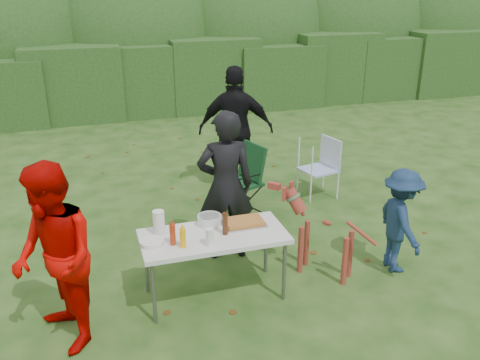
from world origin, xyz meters
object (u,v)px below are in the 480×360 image
object	(u,v)px
person_cook	(226,186)
camping_chair	(239,179)
beer_bottle	(225,224)
dog	(326,235)
mustard_bottle	(183,238)
ketchup_bottle	(173,235)
paper_towel_roll	(159,223)
person_red_jacket	(55,260)
lawn_chair	(318,167)
folding_table	(214,239)
person_black_puffy	(236,130)
child	(400,221)

from	to	relation	value
person_cook	camping_chair	world-z (taller)	person_cook
person_cook	beer_bottle	world-z (taller)	person_cook
dog	mustard_bottle	xyz separation A→B (m)	(-1.66, -0.21, 0.34)
ketchup_bottle	camping_chair	bearing A→B (deg)	57.36
person_cook	paper_towel_roll	size ratio (longest dim) A/B	7.04
person_red_jacket	lawn_chair	bearing A→B (deg)	104.49
dog	folding_table	bearing A→B (deg)	48.01
person_black_puffy	beer_bottle	bearing A→B (deg)	88.54
person_cook	dog	bearing A→B (deg)	148.02
beer_bottle	child	bearing A→B (deg)	-1.62
person_cook	ketchup_bottle	world-z (taller)	person_cook
person_black_puffy	child	distance (m)	3.10
folding_table	lawn_chair	distance (m)	3.13
person_red_jacket	dog	distance (m)	2.88
person_red_jacket	lawn_chair	size ratio (longest dim) A/B	1.95
person_cook	camping_chair	xyz separation A→B (m)	(0.53, 1.17, -0.42)
dog	person_cook	bearing A→B (deg)	7.80
person_cook	dog	distance (m)	1.29
dog	paper_towel_roll	size ratio (longest dim) A/B	4.03
person_black_puffy	mustard_bottle	size ratio (longest dim) A/B	9.88
folding_table	ketchup_bottle	size ratio (longest dim) A/B	6.82
dog	person_red_jacket	bearing A→B (deg)	53.24
ketchup_bottle	person_black_puffy	bearing A→B (deg)	62.26
folding_table	person_cook	xyz separation A→B (m)	(0.35, 0.80, 0.23)
child	dog	world-z (taller)	child
dog	camping_chair	size ratio (longest dim) A/B	1.06
camping_chair	lawn_chair	distance (m)	1.36
mustard_bottle	ketchup_bottle	distance (m)	0.12
beer_bottle	paper_towel_roll	distance (m)	0.67
person_red_jacket	beer_bottle	bearing A→B (deg)	80.63
person_cook	lawn_chair	size ratio (longest dim) A/B	2.01
person_cook	person_red_jacket	xyz separation A→B (m)	(-1.88, -1.11, -0.03)
folding_table	camping_chair	size ratio (longest dim) A/B	1.51
child	ketchup_bottle	bearing A→B (deg)	96.42
lawn_chair	ketchup_bottle	world-z (taller)	ketchup_bottle
mustard_bottle	dog	bearing A→B (deg)	7.37
paper_towel_roll	mustard_bottle	bearing A→B (deg)	-61.97
folding_table	child	world-z (taller)	child
folding_table	person_black_puffy	distance (m)	3.01
beer_bottle	camping_chair	bearing A→B (deg)	68.98
child	camping_chair	size ratio (longest dim) A/B	1.25
mustard_bottle	ketchup_bottle	xyz separation A→B (m)	(-0.08, 0.08, 0.01)
person_cook	person_red_jacket	size ratio (longest dim) A/B	1.03
person_black_puffy	lawn_chair	world-z (taller)	person_black_puffy
folding_table	person_cook	world-z (taller)	person_cook
ketchup_bottle	beer_bottle	world-z (taller)	beer_bottle
person_black_puffy	child	bearing A→B (deg)	128.05
person_black_puffy	paper_towel_roll	size ratio (longest dim) A/B	7.60
ketchup_bottle	beer_bottle	size ratio (longest dim) A/B	0.92
ketchup_bottle	paper_towel_roll	xyz separation A→B (m)	(-0.10, 0.26, 0.02)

